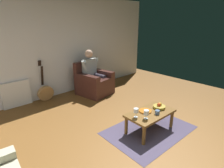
# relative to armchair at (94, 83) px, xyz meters

# --- Properties ---
(ground_plane) EXTENTS (7.60, 7.60, 0.00)m
(ground_plane) POSITION_rel_armchair_xyz_m (0.71, 2.55, -0.32)
(ground_plane) COLOR brown
(wall_back) EXTENTS (6.57, 0.06, 2.61)m
(wall_back) POSITION_rel_armchair_xyz_m (0.71, -0.64, 0.99)
(wall_back) COLOR white
(wall_back) RESTS_ON ground
(rug) EXTENTS (1.66, 1.16, 0.01)m
(rug) POSITION_rel_armchair_xyz_m (0.38, 2.21, -0.31)
(rug) COLOR #463E55
(rug) RESTS_ON ground
(armchair) EXTENTS (0.91, 0.95, 0.90)m
(armchair) POSITION_rel_armchair_xyz_m (0.00, 0.00, 0.00)
(armchair) COLOR #41221C
(armchair) RESTS_ON ground
(person_seated) EXTENTS (0.66, 0.66, 1.22)m
(person_seated) POSITION_rel_armchair_xyz_m (0.00, -0.02, 0.34)
(person_seated) COLOR #9BA5A4
(person_seated) RESTS_ON ground
(coffee_table) EXTENTS (0.94, 0.54, 0.38)m
(coffee_table) POSITION_rel_armchair_xyz_m (0.38, 2.21, 0.00)
(coffee_table) COLOR brown
(coffee_table) RESTS_ON ground
(guitar) EXTENTS (0.40, 0.27, 1.04)m
(guitar) POSITION_rel_armchair_xyz_m (1.22, -0.44, -0.08)
(guitar) COLOR #A97B49
(guitar) RESTS_ON ground
(radiator) EXTENTS (0.65, 0.06, 0.62)m
(radiator) POSITION_rel_armchair_xyz_m (1.86, -0.57, -0.01)
(radiator) COLOR white
(radiator) RESTS_ON ground
(wine_glass_near) EXTENTS (0.08, 0.08, 0.17)m
(wine_glass_near) POSITION_rel_armchair_xyz_m (0.72, 2.15, 0.18)
(wine_glass_near) COLOR silver
(wine_glass_near) RESTS_ON coffee_table
(wine_glass_far) EXTENTS (0.09, 0.09, 0.16)m
(wine_glass_far) POSITION_rel_armchair_xyz_m (0.63, 2.30, 0.17)
(wine_glass_far) COLOR silver
(wine_glass_far) RESTS_ON coffee_table
(fruit_bowl) EXTENTS (0.23, 0.23, 0.11)m
(fruit_bowl) POSITION_rel_armchair_xyz_m (0.12, 2.22, 0.10)
(fruit_bowl) COLOR olive
(fruit_bowl) RESTS_ON coffee_table
(decorative_dish) EXTENTS (0.23, 0.23, 0.02)m
(decorative_dish) POSITION_rel_armchair_xyz_m (0.43, 2.13, 0.07)
(decorative_dish) COLOR #BA661D
(decorative_dish) RESTS_ON coffee_table
(candle_jar) EXTENTS (0.09, 0.09, 0.07)m
(candle_jar) POSITION_rel_armchair_xyz_m (0.35, 2.33, 0.10)
(candle_jar) COLOR #4A6388
(candle_jar) RESTS_ON coffee_table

